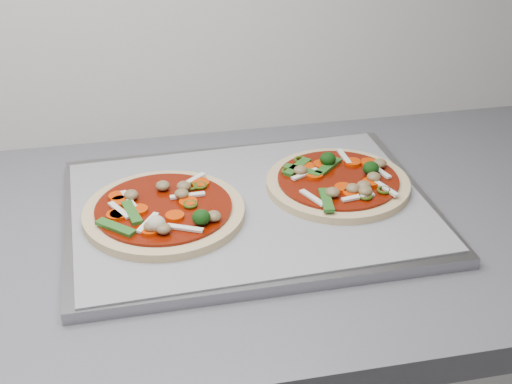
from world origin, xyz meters
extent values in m
cube|color=gray|center=(0.60, 1.32, 0.91)|extent=(0.51, 0.38, 0.02)
cube|color=gray|center=(0.60, 1.32, 0.92)|extent=(0.49, 0.37, 0.00)
cylinder|color=tan|center=(0.48, 1.31, 0.92)|extent=(0.29, 0.29, 0.01)
cylinder|color=#751200|center=(0.48, 1.31, 0.93)|extent=(0.24, 0.24, 0.00)
cube|color=white|center=(0.44, 1.34, 0.94)|extent=(0.02, 0.05, 0.00)
cylinder|color=red|center=(0.42, 1.35, 0.94)|extent=(0.03, 0.03, 0.00)
cylinder|color=red|center=(0.52, 1.31, 0.94)|extent=(0.03, 0.03, 0.00)
cylinder|color=red|center=(0.42, 1.30, 0.94)|extent=(0.03, 0.03, 0.00)
torus|color=#32440C|center=(0.52, 1.31, 0.94)|extent=(0.03, 0.03, 0.00)
cylinder|color=red|center=(0.49, 1.28, 0.94)|extent=(0.03, 0.03, 0.00)
ellipsoid|color=olive|center=(0.44, 1.34, 0.94)|extent=(0.02, 0.02, 0.01)
cylinder|color=red|center=(0.45, 1.31, 0.94)|extent=(0.03, 0.03, 0.00)
ellipsoid|color=olive|center=(0.49, 1.36, 0.94)|extent=(0.03, 0.03, 0.01)
cube|color=white|center=(0.46, 1.27, 0.94)|extent=(0.03, 0.04, 0.00)
torus|color=#32440C|center=(0.54, 1.35, 0.94)|extent=(0.03, 0.03, 0.00)
ellipsoid|color=olive|center=(0.51, 1.35, 0.94)|extent=(0.02, 0.02, 0.01)
ellipsoid|color=beige|center=(0.47, 1.26, 0.94)|extent=(0.03, 0.03, 0.02)
cylinder|color=red|center=(0.43, 1.33, 0.94)|extent=(0.03, 0.03, 0.00)
cube|color=white|center=(0.42, 1.31, 0.94)|extent=(0.03, 0.05, 0.00)
cube|color=white|center=(0.50, 1.25, 0.94)|extent=(0.05, 0.03, 0.00)
ellipsoid|color=olive|center=(0.46, 1.26, 0.94)|extent=(0.02, 0.02, 0.01)
cube|color=white|center=(0.52, 1.33, 0.94)|extent=(0.05, 0.01, 0.00)
cylinder|color=red|center=(0.42, 1.30, 0.94)|extent=(0.03, 0.03, 0.00)
ellipsoid|color=#103E0E|center=(0.53, 1.26, 0.94)|extent=(0.03, 0.03, 0.02)
cube|color=white|center=(0.53, 1.37, 0.94)|extent=(0.04, 0.04, 0.00)
cube|color=#2B6624|center=(0.42, 1.27, 0.94)|extent=(0.05, 0.05, 0.00)
ellipsoid|color=olive|center=(0.51, 1.33, 0.94)|extent=(0.02, 0.02, 0.01)
cylinder|color=red|center=(0.54, 1.36, 0.94)|extent=(0.03, 0.03, 0.00)
ellipsoid|color=olive|center=(0.54, 1.26, 0.94)|extent=(0.02, 0.02, 0.01)
cylinder|color=red|center=(0.46, 1.25, 0.94)|extent=(0.03, 0.03, 0.00)
cube|color=#2B6624|center=(0.44, 1.30, 0.94)|extent=(0.03, 0.06, 0.00)
torus|color=#32440C|center=(0.52, 1.35, 0.94)|extent=(0.02, 0.02, 0.00)
ellipsoid|color=olive|center=(0.48, 1.25, 0.94)|extent=(0.02, 0.02, 0.01)
cylinder|color=tan|center=(0.74, 1.34, 0.92)|extent=(0.22, 0.22, 0.01)
cylinder|color=#751200|center=(0.74, 1.34, 0.93)|extent=(0.19, 0.19, 0.00)
torus|color=#32440C|center=(0.70, 1.40, 0.94)|extent=(0.03, 0.03, 0.00)
cylinder|color=red|center=(0.78, 1.32, 0.94)|extent=(0.03, 0.03, 0.00)
cube|color=white|center=(0.74, 1.28, 0.94)|extent=(0.05, 0.02, 0.00)
ellipsoid|color=olive|center=(0.76, 1.30, 0.94)|extent=(0.03, 0.03, 0.01)
ellipsoid|color=olive|center=(0.68, 1.36, 0.94)|extent=(0.03, 0.03, 0.01)
cube|color=white|center=(0.69, 1.36, 0.94)|extent=(0.05, 0.03, 0.00)
ellipsoid|color=olive|center=(0.81, 1.36, 0.94)|extent=(0.03, 0.03, 0.01)
ellipsoid|color=olive|center=(0.78, 1.32, 0.94)|extent=(0.03, 0.03, 0.01)
cube|color=#2B6624|center=(0.69, 1.37, 0.94)|extent=(0.05, 0.05, 0.00)
ellipsoid|color=olive|center=(0.76, 1.29, 0.94)|extent=(0.02, 0.02, 0.01)
cube|color=#2B6624|center=(0.73, 1.37, 0.94)|extent=(0.05, 0.05, 0.00)
ellipsoid|color=olive|center=(0.74, 1.30, 0.94)|extent=(0.03, 0.03, 0.01)
torus|color=#32440C|center=(0.75, 1.28, 0.94)|extent=(0.03, 0.03, 0.00)
cube|color=white|center=(0.79, 1.30, 0.94)|extent=(0.02, 0.05, 0.00)
torus|color=#32440C|center=(0.79, 1.29, 0.94)|extent=(0.02, 0.02, 0.00)
cylinder|color=red|center=(0.74, 1.29, 0.94)|extent=(0.03, 0.03, 0.00)
cylinder|color=red|center=(0.77, 1.38, 0.94)|extent=(0.03, 0.03, 0.00)
cylinder|color=red|center=(0.79, 1.37, 0.94)|extent=(0.03, 0.03, 0.00)
cube|color=#2B6624|center=(0.69, 1.38, 0.94)|extent=(0.05, 0.05, 0.00)
cylinder|color=red|center=(0.70, 1.35, 0.94)|extent=(0.03, 0.03, 0.00)
cylinder|color=red|center=(0.73, 1.31, 0.94)|extent=(0.03, 0.03, 0.00)
cube|color=white|center=(0.68, 1.29, 0.94)|extent=(0.03, 0.05, 0.00)
cube|color=white|center=(0.76, 1.40, 0.94)|extent=(0.01, 0.05, 0.00)
ellipsoid|color=olive|center=(0.71, 1.29, 0.94)|extent=(0.02, 0.02, 0.01)
cube|color=white|center=(0.80, 1.35, 0.94)|extent=(0.02, 0.05, 0.00)
cube|color=#2B6624|center=(0.70, 1.28, 0.94)|extent=(0.02, 0.06, 0.00)
cylinder|color=red|center=(0.70, 1.38, 0.94)|extent=(0.03, 0.03, 0.00)
ellipsoid|color=#103E0E|center=(0.78, 1.34, 0.94)|extent=(0.03, 0.03, 0.02)
ellipsoid|color=#103E0E|center=(0.73, 1.38, 0.94)|extent=(0.03, 0.03, 0.02)
torus|color=#32440C|center=(0.67, 1.37, 0.94)|extent=(0.03, 0.03, 0.00)
cylinder|color=red|center=(0.72, 1.38, 0.94)|extent=(0.03, 0.03, 0.00)
camera|label=1|loc=(0.44, 0.49, 1.43)|focal=50.00mm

